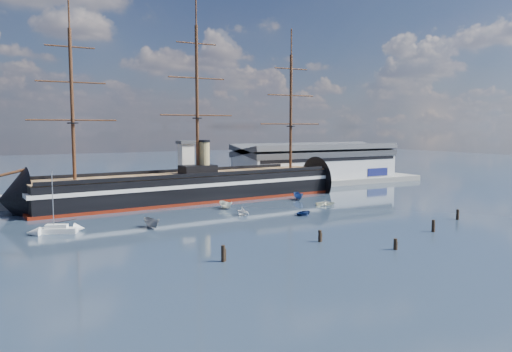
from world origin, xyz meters
TOP-DOWN VIEW (x-y plane):
  - ground at (0.00, 40.00)m, footprint 600.00×600.00m
  - quay at (10.00, 76.00)m, footprint 180.00×18.00m
  - warehouse at (58.00, 80.00)m, footprint 63.00×21.00m
  - quay_tower at (3.00, 73.00)m, footprint 5.00×5.00m
  - warship at (-2.23, 60.00)m, footprint 113.39×22.26m
  - sailboat at (-40.79, 32.06)m, footprint 8.14×5.30m
  - motorboat_a at (-22.47, 27.78)m, footprint 6.82×3.34m
  - motorboat_b at (14.73, 25.02)m, footprint 2.68×3.53m
  - motorboat_c at (2.01, 42.42)m, footprint 6.34×2.65m
  - motorboat_d at (1.24, 31.68)m, footprint 6.64×4.20m
  - motorboat_e at (28.39, 34.46)m, footprint 2.24×3.61m
  - motorboat_f at (27.57, 46.58)m, footprint 7.12×4.33m
  - piling_near_left at (-20.76, -3.59)m, footprint 0.64×0.64m
  - piling_near_mid at (8.68, -11.29)m, footprint 0.64×0.64m
  - piling_near_right at (26.21, -4.17)m, footprint 0.64×0.64m
  - piling_far_right at (41.78, 2.46)m, footprint 0.64×0.64m
  - piling_extra at (0.82, -0.02)m, footprint 0.64×0.64m

SIDE VIEW (x-z plane):
  - ground at x=0.00m, z-range 0.00..0.00m
  - quay at x=10.00m, z-range -1.00..1.00m
  - motorboat_a at x=-22.47m, z-range -1.31..1.31m
  - motorboat_b at x=14.73m, z-range -0.77..0.77m
  - motorboat_c at x=2.01m, z-range -1.24..1.24m
  - motorboat_d at x=1.24m, z-range -1.13..1.13m
  - motorboat_e at x=28.39m, z-range -0.79..0.79m
  - motorboat_f at x=27.57m, z-range -1.34..1.34m
  - piling_near_left at x=-20.76m, z-range -1.67..1.67m
  - piling_near_mid at x=8.68m, z-range -1.34..1.34m
  - piling_near_right at x=26.21m, z-range -1.59..1.59m
  - piling_far_right at x=41.78m, z-range -1.56..1.56m
  - piling_extra at x=0.82m, z-range -1.45..1.45m
  - sailboat at x=-40.79m, z-range -5.50..7.10m
  - warship at x=-2.23m, z-range -22.93..31.01m
  - warehouse at x=58.00m, z-range 2.18..13.78m
  - quay_tower at x=3.00m, z-range 2.25..17.25m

